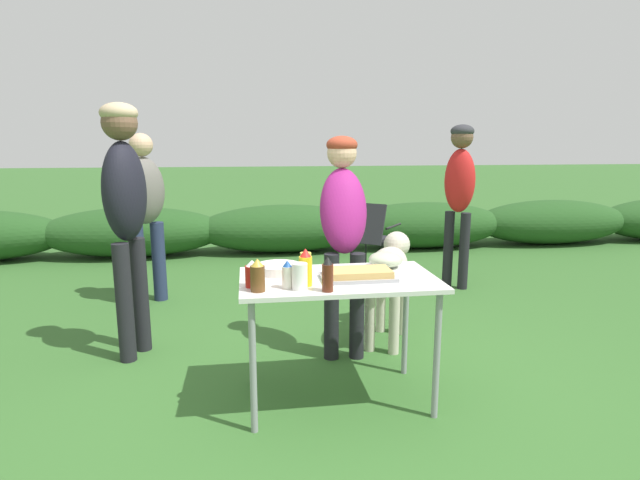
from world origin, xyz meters
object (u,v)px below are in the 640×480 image
object	(u,v)px
food_tray	(358,274)
mustard_bottle	(306,268)
standing_person_in_red_jacket	(145,204)
ketchup_bottle	(252,274)
bbq_sauce_bottle	(328,275)
camp_chair_green_behind_table	(371,234)
paper_cup_stack	(300,277)
standing_person_in_dark_puffer	(125,201)
standing_person_in_olive_jacket	(343,219)
mayo_bottle	(287,275)
standing_person_in_gray_fleece	(459,185)
beer_bottle	(258,276)
relish_jar	(306,267)
folding_table	(338,291)
dog	(390,270)
plate_stack	(279,268)
mixing_bowl	(386,260)

from	to	relation	value
food_tray	mustard_bottle	size ratio (longest dim) A/B	2.04
standing_person_in_red_jacket	ketchup_bottle	bearing A→B (deg)	-109.67
bbq_sauce_bottle	camp_chair_green_behind_table	distance (m)	3.19
paper_cup_stack	standing_person_in_red_jacket	size ratio (longest dim) A/B	0.09
standing_person_in_dark_puffer	standing_person_in_olive_jacket	bearing A→B (deg)	-75.06
standing_person_in_dark_puffer	mayo_bottle	bearing A→B (deg)	-113.82
standing_person_in_red_jacket	standing_person_in_gray_fleece	world-z (taller)	standing_person_in_gray_fleece
ketchup_bottle	mustard_bottle	bearing A→B (deg)	-4.24
beer_bottle	standing_person_in_gray_fleece	xyz separation A→B (m)	(2.08, 2.31, 0.24)
mustard_bottle	camp_chair_green_behind_table	bearing A→B (deg)	69.49
food_tray	paper_cup_stack	xyz separation A→B (m)	(-0.34, -0.16, 0.04)
beer_bottle	camp_chair_green_behind_table	xyz separation A→B (m)	(1.33, 2.96, -0.35)
camp_chair_green_behind_table	standing_person_in_gray_fleece	bearing A→B (deg)	-2.18
relish_jar	ketchup_bottle	bearing A→B (deg)	-168.11
folding_table	mayo_bottle	world-z (taller)	mayo_bottle
ketchup_bottle	mustard_bottle	size ratio (longest dim) A/B	0.72
paper_cup_stack	standing_person_in_dark_puffer	world-z (taller)	standing_person_in_dark_puffer
mustard_bottle	camp_chair_green_behind_table	world-z (taller)	mustard_bottle
mayo_bottle	standing_person_in_red_jacket	distance (m)	2.48
bbq_sauce_bottle	dog	world-z (taller)	bbq_sauce_bottle
standing_person_in_red_jacket	standing_person_in_gray_fleece	xyz separation A→B (m)	(3.05, 0.07, 0.13)
plate_stack	ketchup_bottle	size ratio (longest dim) A/B	1.79
beer_bottle	standing_person_in_dark_puffer	world-z (taller)	standing_person_in_dark_puffer
food_tray	ketchup_bottle	xyz separation A→B (m)	(-0.58, -0.07, 0.04)
ketchup_bottle	standing_person_in_olive_jacket	size ratio (longest dim) A/B	0.09
standing_person_in_olive_jacket	standing_person_in_red_jacket	xyz separation A→B (m)	(-1.58, 1.37, -0.04)
folding_table	standing_person_in_dark_puffer	size ratio (longest dim) A/B	0.63
mixing_bowl	camp_chair_green_behind_table	xyz separation A→B (m)	(0.55, 2.56, -0.32)
standing_person_in_gray_fleece	standing_person_in_olive_jacket	bearing A→B (deg)	-87.59
folding_table	paper_cup_stack	world-z (taller)	paper_cup_stack
plate_stack	paper_cup_stack	xyz separation A→B (m)	(0.09, -0.36, 0.04)
ketchup_bottle	dog	bearing A→B (deg)	43.19
folding_table	mustard_bottle	world-z (taller)	mustard_bottle
standing_person_in_olive_jacket	standing_person_in_gray_fleece	distance (m)	2.06
relish_jar	standing_person_in_gray_fleece	size ratio (longest dim) A/B	0.10
dog	standing_person_in_dark_puffer	bearing A→B (deg)	-152.76
mixing_bowl	dog	world-z (taller)	mixing_bowl
food_tray	beer_bottle	size ratio (longest dim) A/B	2.42
relish_jar	standing_person_in_dark_puffer	xyz separation A→B (m)	(-1.11, 0.88, 0.28)
relish_jar	folding_table	bearing A→B (deg)	15.72
mixing_bowl	standing_person_in_olive_jacket	size ratio (longest dim) A/B	0.13
dog	beer_bottle	bearing A→B (deg)	-107.17
folding_table	mustard_bottle	distance (m)	0.30
standing_person_in_dark_puffer	mustard_bottle	bearing A→B (deg)	-110.22
food_tray	mixing_bowl	size ratio (longest dim) A/B	2.01
mixing_bowl	ketchup_bottle	distance (m)	0.86
camp_chair_green_behind_table	food_tray	bearing A→B (deg)	-66.99
standing_person_in_gray_fleece	ketchup_bottle	bearing A→B (deg)	-85.36
ketchup_bottle	paper_cup_stack	bearing A→B (deg)	-20.43
standing_person_in_dark_puffer	camp_chair_green_behind_table	size ratio (longest dim) A/B	2.09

